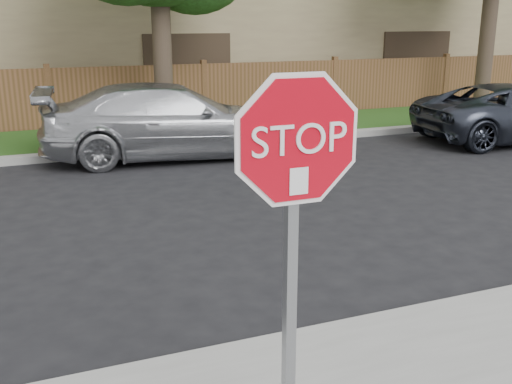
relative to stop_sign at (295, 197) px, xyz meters
name	(u,v)px	position (x,y,z in m)	size (l,w,h in m)	color
ground	(145,370)	(-0.62, 1.48, -1.83)	(90.00, 90.00, 0.00)	black
far_curb	(63,156)	(-0.62, 9.63, -1.75)	(70.00, 0.30, 0.15)	gray
grass_strip	(57,142)	(-0.62, 11.28, -1.77)	(70.00, 3.00, 0.12)	#1E4714
fence	(50,101)	(-0.62, 12.88, -1.03)	(70.00, 0.12, 1.60)	#51371C
stop_sign	(295,197)	(0.00, 0.00, 0.00)	(1.01, 0.13, 2.55)	gray
sedan_right	(171,121)	(1.51, 9.08, -1.07)	(2.12, 5.22, 1.52)	#AAACB1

